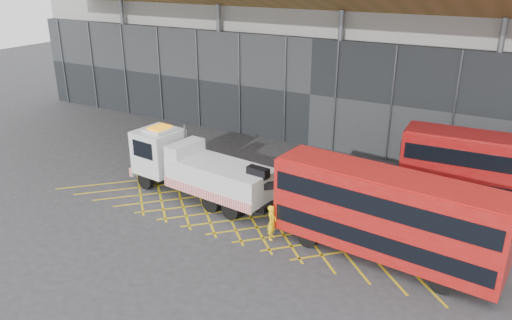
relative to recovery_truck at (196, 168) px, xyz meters
The scene contains 7 objects.
ground_plane 1.80m from the recovery_truck, ahead, with size 120.00×120.00×0.00m, color #2D2D30.
road_markings 3.86m from the recovery_truck, ahead, with size 23.16×7.16×0.01m.
construction_building 19.84m from the recovery_truck, 83.34° to the left, with size 55.00×23.97×18.00m.
recovery_truck is the anchor object (origin of this frame).
bus_towed 11.62m from the recovery_truck, ahead, with size 10.75×3.48×4.30m.
bus_second 17.00m from the recovery_truck, 23.27° to the left, with size 10.58×3.00×4.26m.
worker 6.67m from the recovery_truck, 19.64° to the right, with size 0.67×0.44×1.83m, color yellow.
Camera 1 is at (16.12, -21.67, 12.92)m, focal length 35.00 mm.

